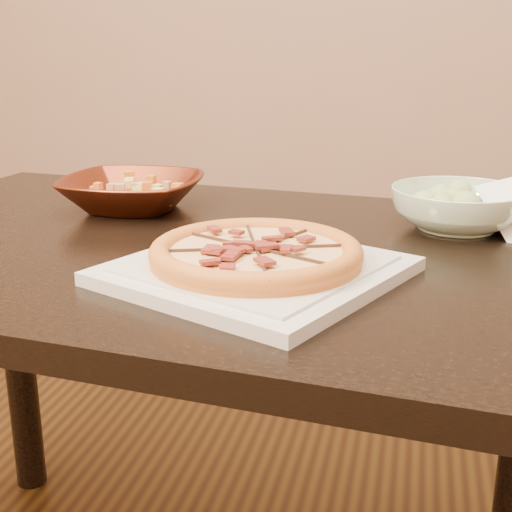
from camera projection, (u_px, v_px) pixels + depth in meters
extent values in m
cube|color=black|center=(201.00, 253.00, 1.13)|extent=(1.36, 0.95, 0.04)
cylinder|color=black|center=(18.00, 350.00, 1.67)|extent=(0.07, 0.07, 0.71)
cube|color=silver|center=(256.00, 271.00, 0.95)|extent=(0.44, 0.44, 0.02)
cube|color=silver|center=(256.00, 263.00, 0.95)|extent=(0.37, 0.37, 0.00)
cylinder|color=orange|center=(256.00, 257.00, 0.94)|extent=(0.28, 0.28, 0.01)
torus|color=orange|center=(256.00, 252.00, 0.94)|extent=(0.28, 0.28, 0.03)
cylinder|color=#FFD299|center=(256.00, 252.00, 0.94)|extent=(0.23, 0.23, 0.01)
cube|color=#362016|center=(256.00, 249.00, 0.94)|extent=(0.10, 0.26, 0.01)
cube|color=#362016|center=(256.00, 249.00, 0.94)|extent=(0.25, 0.12, 0.01)
cube|color=#362016|center=(256.00, 249.00, 0.94)|extent=(0.26, 0.10, 0.01)
cube|color=#362016|center=(256.00, 249.00, 0.94)|extent=(0.12, 0.25, 0.01)
cube|color=#A03C31|center=(271.00, 246.00, 0.94)|extent=(0.03, 0.02, 0.00)
cube|color=#A03C31|center=(288.00, 243.00, 0.96)|extent=(0.03, 0.02, 0.00)
cube|color=#A03C31|center=(299.00, 238.00, 0.98)|extent=(0.03, 0.03, 0.00)
cube|color=#A03C31|center=(269.00, 242.00, 0.96)|extent=(0.02, 0.03, 0.00)
cube|color=#A03C31|center=(273.00, 237.00, 0.99)|extent=(0.02, 0.03, 0.00)
cube|color=#A03C31|center=(267.00, 231.00, 1.01)|extent=(0.01, 0.02, 0.00)
cube|color=#A03C31|center=(255.00, 239.00, 0.97)|extent=(0.02, 0.03, 0.00)
cube|color=#A03C31|center=(243.00, 235.00, 1.00)|extent=(0.02, 0.03, 0.00)
cube|color=#A03C31|center=(224.00, 232.00, 1.01)|extent=(0.03, 0.03, 0.00)
cube|color=#A03C31|center=(233.00, 240.00, 0.97)|extent=(0.03, 0.02, 0.00)
cube|color=#A03C31|center=(212.00, 239.00, 0.97)|extent=(0.03, 0.02, 0.00)
cube|color=#A03C31|center=(238.00, 245.00, 0.95)|extent=(0.02, 0.01, 0.00)
cube|color=#A03C31|center=(217.00, 246.00, 0.94)|extent=(0.03, 0.02, 0.00)
cube|color=#A03C31|center=(198.00, 251.00, 0.92)|extent=(0.03, 0.02, 0.00)
cube|color=#A03C31|center=(234.00, 250.00, 0.92)|extent=(0.03, 0.03, 0.00)
cube|color=#A03C31|center=(221.00, 255.00, 0.90)|extent=(0.03, 0.03, 0.00)
cube|color=#A03C31|center=(218.00, 263.00, 0.87)|extent=(0.02, 0.03, 0.00)
cube|color=#A03C31|center=(246.00, 255.00, 0.90)|extent=(0.02, 0.03, 0.00)
cube|color=#A03C31|center=(252.00, 262.00, 0.88)|extent=(0.02, 0.03, 0.00)
cube|color=#A03C31|center=(259.00, 251.00, 0.92)|extent=(0.02, 0.03, 0.00)
cube|color=#A03C31|center=(272.00, 256.00, 0.90)|extent=(0.03, 0.03, 0.00)
cube|color=#A03C31|center=(294.00, 260.00, 0.88)|extent=(0.03, 0.03, 0.00)
cube|color=#A03C31|center=(275.00, 251.00, 0.92)|extent=(0.03, 0.02, 0.00)
cube|color=#A03C31|center=(296.00, 251.00, 0.92)|extent=(0.03, 0.02, 0.00)
cube|color=#A03C31|center=(319.00, 249.00, 0.93)|extent=(0.03, 0.02, 0.00)
imported|color=maroon|center=(132.00, 193.00, 1.32)|extent=(0.26, 0.26, 0.06)
cube|color=tan|center=(131.00, 169.00, 1.31)|extent=(0.03, 0.03, 0.03)
cube|color=orange|center=(141.00, 169.00, 1.31)|extent=(0.03, 0.03, 0.03)
cube|color=#F0EB6A|center=(150.00, 168.00, 1.32)|extent=(0.03, 0.03, 0.03)
cube|color=tan|center=(157.00, 166.00, 1.33)|extent=(0.03, 0.03, 0.03)
cube|color=orange|center=(135.00, 168.00, 1.31)|extent=(0.03, 0.03, 0.03)
cube|color=#F0EB6A|center=(141.00, 167.00, 1.33)|extent=(0.03, 0.03, 0.03)
cube|color=tan|center=(142.00, 165.00, 1.35)|extent=(0.03, 0.03, 0.03)
cube|color=orange|center=(131.00, 169.00, 1.31)|extent=(0.03, 0.03, 0.03)
cube|color=#F0EB6A|center=(131.00, 167.00, 1.32)|extent=(0.03, 0.03, 0.03)
cube|color=tan|center=(126.00, 166.00, 1.34)|extent=(0.03, 0.03, 0.03)
cube|color=orange|center=(116.00, 165.00, 1.34)|extent=(0.03, 0.03, 0.03)
cube|color=#F0EB6A|center=(127.00, 168.00, 1.31)|extent=(0.03, 0.03, 0.03)
cube|color=tan|center=(118.00, 168.00, 1.32)|extent=(0.03, 0.03, 0.03)
cube|color=orange|center=(107.00, 168.00, 1.31)|extent=(0.03, 0.03, 0.03)
cube|color=#F0EB6A|center=(129.00, 169.00, 1.31)|extent=(0.03, 0.03, 0.03)
cube|color=tan|center=(120.00, 170.00, 1.30)|extent=(0.03, 0.03, 0.03)
cube|color=orange|center=(113.00, 171.00, 1.28)|extent=(0.03, 0.03, 0.03)
cube|color=#F0EB6A|center=(108.00, 173.00, 1.27)|extent=(0.03, 0.03, 0.03)
cube|color=tan|center=(127.00, 170.00, 1.30)|extent=(0.03, 0.03, 0.03)
cube|color=orange|center=(126.00, 172.00, 1.28)|extent=(0.03, 0.03, 0.03)
cube|color=#F0EB6A|center=(129.00, 173.00, 1.26)|extent=(0.03, 0.03, 0.03)
cube|color=tan|center=(132.00, 169.00, 1.30)|extent=(0.03, 0.03, 0.03)
cube|color=orange|center=(136.00, 171.00, 1.29)|extent=(0.03, 0.03, 0.03)
cube|color=#F0EB6A|center=(145.00, 171.00, 1.28)|extent=(0.03, 0.03, 0.03)
cube|color=tan|center=(157.00, 171.00, 1.28)|extent=(0.03, 0.03, 0.03)
imported|color=white|center=(457.00, 209.00, 1.18)|extent=(0.23, 0.23, 0.07)
sphere|color=#B3C67E|center=(460.00, 177.00, 1.17)|extent=(0.04, 0.04, 0.04)
sphere|color=#B3C67E|center=(472.00, 177.00, 1.17)|extent=(0.04, 0.04, 0.04)
sphere|color=#B3C67E|center=(475.00, 175.00, 1.19)|extent=(0.04, 0.04, 0.04)
sphere|color=#B3C67E|center=(462.00, 176.00, 1.18)|extent=(0.04, 0.04, 0.04)
sphere|color=#B3C67E|center=(455.00, 174.00, 1.20)|extent=(0.04, 0.04, 0.04)
sphere|color=#B3C67E|center=(459.00, 177.00, 1.17)|extent=(0.04, 0.04, 0.04)
sphere|color=#B3C67E|center=(447.00, 176.00, 1.18)|extent=(0.04, 0.04, 0.04)
sphere|color=#B3C67E|center=(432.00, 176.00, 1.18)|extent=(0.04, 0.04, 0.04)
sphere|color=#B3C67E|center=(452.00, 178.00, 1.17)|extent=(0.04, 0.04, 0.04)
sphere|color=#B3C67E|center=(447.00, 180.00, 1.15)|extent=(0.04, 0.04, 0.04)
sphere|color=#B3C67E|center=(460.00, 178.00, 1.16)|extent=(0.04, 0.04, 0.04)
sphere|color=#B3C67E|center=(465.00, 181.00, 1.14)|extent=(0.04, 0.04, 0.04)
sphere|color=#B3C67E|center=(480.00, 183.00, 1.13)|extent=(0.04, 0.04, 0.04)
sphere|color=#B3C67E|center=(470.00, 179.00, 1.16)|extent=(0.04, 0.04, 0.04)
cube|color=#D75421|center=(475.00, 181.00, 1.19)|extent=(0.02, 0.02, 0.01)
cube|color=#D75421|center=(446.00, 179.00, 1.20)|extent=(0.02, 0.02, 0.01)
cube|color=#D75421|center=(444.00, 185.00, 1.16)|extent=(0.02, 0.02, 0.01)
cube|color=#D75421|center=(474.00, 187.00, 1.14)|extent=(0.02, 0.02, 0.01)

